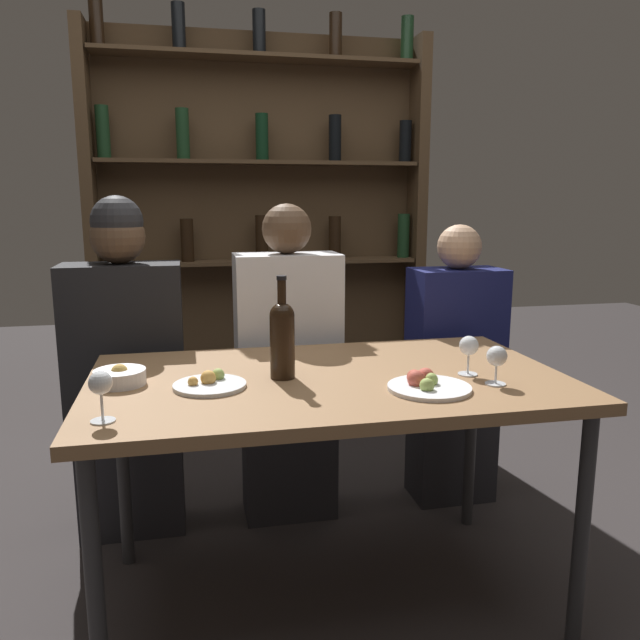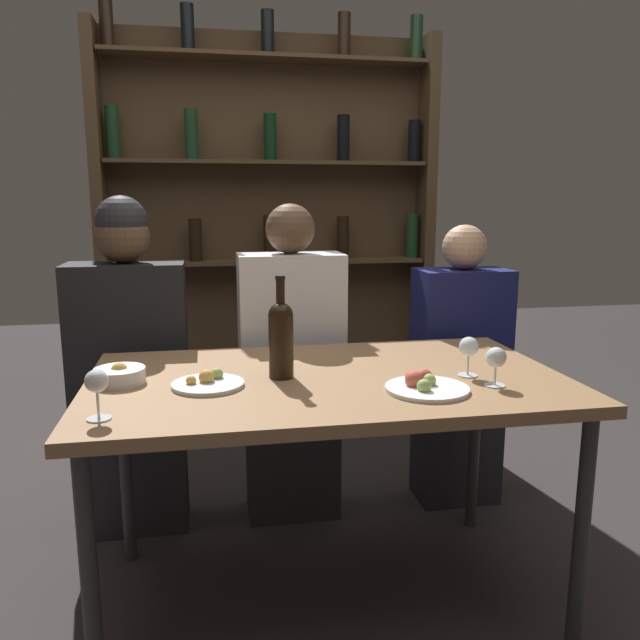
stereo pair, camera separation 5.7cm
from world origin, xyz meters
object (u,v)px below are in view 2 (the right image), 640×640
object	(u,v)px
seated_person_left	(131,375)
seated_person_right	(459,375)
wine_bottle	(281,336)
wine_glass_2	(496,359)
snack_bowl	(120,375)
food_plate_0	(424,385)
wine_glass_1	(469,349)
food_plate_1	(208,382)
wine_glass_0	(97,384)
seated_person_center	(291,374)

from	to	relation	value
seated_person_left	seated_person_right	bearing A→B (deg)	0.00
wine_bottle	wine_glass_2	distance (m)	0.63
wine_bottle	snack_bowl	bearing A→B (deg)	176.58
food_plate_0	seated_person_right	xyz separation A→B (m)	(0.45, 0.79, -0.22)
wine_glass_1	food_plate_1	distance (m)	0.78
wine_glass_2	food_plate_0	bearing A→B (deg)	179.64
wine_glass_0	food_plate_1	world-z (taller)	wine_glass_0
food_plate_0	seated_person_center	xyz separation A→B (m)	(-0.27, 0.79, -0.17)
food_plate_0	seated_person_left	bearing A→B (deg)	138.52
seated_person_left	wine_glass_1	bearing A→B (deg)	-32.34
wine_glass_1	seated_person_right	world-z (taller)	seated_person_right
wine_glass_1	seated_person_left	world-z (taller)	seated_person_left
wine_glass_1	wine_glass_2	distance (m)	0.12
wine_glass_0	seated_person_right	world-z (taller)	seated_person_right
wine_glass_0	food_plate_0	bearing A→B (deg)	5.65
food_plate_0	food_plate_1	bearing A→B (deg)	165.97
wine_glass_0	snack_bowl	xyz separation A→B (m)	(0.01, 0.31, -0.07)
wine_glass_0	snack_bowl	bearing A→B (deg)	88.03
wine_glass_2	seated_person_center	distance (m)	0.96
wine_bottle	seated_person_center	bearing A→B (deg)	79.40
food_plate_0	snack_bowl	distance (m)	0.88
snack_bowl	wine_glass_1	bearing A→B (deg)	-6.35
wine_glass_0	wine_glass_2	distance (m)	1.08
food_plate_0	seated_person_right	distance (m)	0.93
wine_glass_0	seated_person_center	xyz separation A→B (m)	(0.59, 0.88, -0.25)
wine_bottle	food_plate_0	xyz separation A→B (m)	(0.38, -0.20, -0.12)
wine_bottle	wine_glass_2	world-z (taller)	wine_bottle
wine_glass_2	seated_person_center	bearing A→B (deg)	121.46
wine_glass_1	seated_person_center	xyz separation A→B (m)	(-0.45, 0.68, -0.25)
wine_glass_1	food_plate_1	world-z (taller)	wine_glass_1
seated_person_center	seated_person_right	size ratio (longest dim) A/B	1.07
wine_glass_0	wine_glass_1	distance (m)	1.06
wine_glass_2	food_plate_1	size ratio (longest dim) A/B	0.55
snack_bowl	seated_person_right	xyz separation A→B (m)	(1.30, 0.56, -0.23)
food_plate_1	wine_glass_2	bearing A→B (deg)	-10.53
wine_glass_1	wine_glass_2	size ratio (longest dim) A/B	1.06
wine_glass_0	wine_glass_1	xyz separation A→B (m)	(1.04, 0.20, -0.00)
seated_person_right	food_plate_1	bearing A→B (deg)	-148.57
wine_bottle	wine_glass_2	bearing A→B (deg)	-18.46
wine_glass_0	seated_person_center	distance (m)	1.09
food_plate_0	seated_person_center	distance (m)	0.85
wine_bottle	food_plate_1	bearing A→B (deg)	-167.87
food_plate_1	seated_person_left	distance (m)	0.72
wine_glass_2	seated_person_left	world-z (taller)	seated_person_left
wine_glass_2	seated_person_right	bearing A→B (deg)	73.62
seated_person_left	seated_person_center	size ratio (longest dim) A/B	1.02
seated_person_right	seated_person_center	bearing A→B (deg)	180.00
wine_bottle	food_plate_0	size ratio (longest dim) A/B	1.31
food_plate_0	snack_bowl	bearing A→B (deg)	165.21
wine_bottle	food_plate_0	world-z (taller)	wine_bottle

